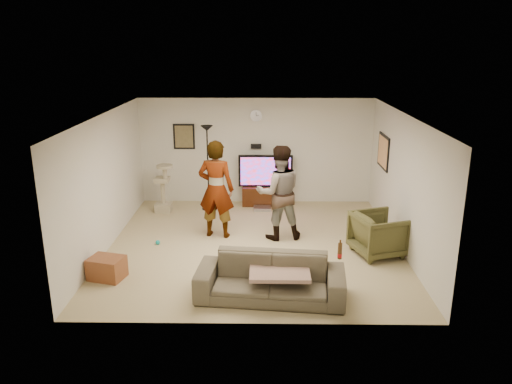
{
  "coord_description": "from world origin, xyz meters",
  "views": [
    {
      "loc": [
        0.17,
        -8.82,
        3.77
      ],
      "look_at": [
        0.03,
        0.2,
        1.01
      ],
      "focal_mm": 34.91,
      "sensor_mm": 36.0,
      "label": 1
    }
  ],
  "objects_px": {
    "cat_tree": "(163,188)",
    "armchair": "(379,234)",
    "floor_lamp": "(208,168)",
    "sofa": "(270,278)",
    "beer_bottle": "(340,251)",
    "person_left": "(216,189)",
    "side_table": "(107,268)",
    "tv": "(266,171)",
    "person_right": "(279,193)",
    "tv_stand": "(265,195)"
  },
  "relations": [
    {
      "from": "tv",
      "to": "side_table",
      "type": "xyz_separation_m",
      "value": [
        -2.63,
        -3.91,
        -0.65
      ]
    },
    {
      "from": "person_right",
      "to": "armchair",
      "type": "height_order",
      "value": "person_right"
    },
    {
      "from": "tv_stand",
      "to": "tv",
      "type": "relative_size",
      "value": 0.86
    },
    {
      "from": "person_left",
      "to": "cat_tree",
      "type": "bearing_deg",
      "value": -36.68
    },
    {
      "from": "tv",
      "to": "armchair",
      "type": "bearing_deg",
      "value": -54.52
    },
    {
      "from": "tv_stand",
      "to": "side_table",
      "type": "height_order",
      "value": "tv_stand"
    },
    {
      "from": "floor_lamp",
      "to": "side_table",
      "type": "xyz_separation_m",
      "value": [
        -1.31,
        -3.56,
        -0.79
      ]
    },
    {
      "from": "tv_stand",
      "to": "sofa",
      "type": "relative_size",
      "value": 0.49
    },
    {
      "from": "sofa",
      "to": "armchair",
      "type": "height_order",
      "value": "armchair"
    },
    {
      "from": "floor_lamp",
      "to": "sofa",
      "type": "distance_m",
      "value": 4.43
    },
    {
      "from": "tv",
      "to": "side_table",
      "type": "bearing_deg",
      "value": -123.89
    },
    {
      "from": "side_table",
      "to": "person_right",
      "type": "bearing_deg",
      "value": 32.38
    },
    {
      "from": "person_right",
      "to": "sofa",
      "type": "bearing_deg",
      "value": 75.81
    },
    {
      "from": "tv",
      "to": "side_table",
      "type": "height_order",
      "value": "tv"
    },
    {
      "from": "floor_lamp",
      "to": "cat_tree",
      "type": "height_order",
      "value": "floor_lamp"
    },
    {
      "from": "person_left",
      "to": "sofa",
      "type": "xyz_separation_m",
      "value": [
        1.04,
        -2.5,
        -0.65
      ]
    },
    {
      "from": "cat_tree",
      "to": "sofa",
      "type": "relative_size",
      "value": 0.5
    },
    {
      "from": "tv",
      "to": "person_left",
      "type": "distance_m",
      "value": 2.24
    },
    {
      "from": "floor_lamp",
      "to": "person_right",
      "type": "xyz_separation_m",
      "value": [
        1.57,
        -1.73,
        -0.04
      ]
    },
    {
      "from": "tv",
      "to": "side_table",
      "type": "distance_m",
      "value": 4.75
    },
    {
      "from": "cat_tree",
      "to": "tv",
      "type": "bearing_deg",
      "value": 12.87
    },
    {
      "from": "person_left",
      "to": "person_right",
      "type": "xyz_separation_m",
      "value": [
        1.23,
        -0.08,
        -0.04
      ]
    },
    {
      "from": "sofa",
      "to": "beer_bottle",
      "type": "height_order",
      "value": "beer_bottle"
    },
    {
      "from": "cat_tree",
      "to": "beer_bottle",
      "type": "distance_m",
      "value": 5.26
    },
    {
      "from": "cat_tree",
      "to": "floor_lamp",
      "type": "bearing_deg",
      "value": 10.1
    },
    {
      "from": "floor_lamp",
      "to": "armchair",
      "type": "height_order",
      "value": "floor_lamp"
    },
    {
      "from": "side_table",
      "to": "armchair",
      "type": "bearing_deg",
      "value": 12.46
    },
    {
      "from": "cat_tree",
      "to": "armchair",
      "type": "bearing_deg",
      "value": -28.07
    },
    {
      "from": "floor_lamp",
      "to": "beer_bottle",
      "type": "relative_size",
      "value": 7.82
    },
    {
      "from": "person_right",
      "to": "sofa",
      "type": "distance_m",
      "value": 2.51
    },
    {
      "from": "person_right",
      "to": "side_table",
      "type": "distance_m",
      "value": 3.49
    },
    {
      "from": "tv",
      "to": "armchair",
      "type": "distance_m",
      "value": 3.56
    },
    {
      "from": "floor_lamp",
      "to": "armchair",
      "type": "relative_size",
      "value": 2.26
    },
    {
      "from": "person_right",
      "to": "armchair",
      "type": "distance_m",
      "value": 2.04
    },
    {
      "from": "person_right",
      "to": "side_table",
      "type": "xyz_separation_m",
      "value": [
        -2.88,
        -1.82,
        -0.75
      ]
    },
    {
      "from": "tv_stand",
      "to": "cat_tree",
      "type": "bearing_deg",
      "value": -167.13
    },
    {
      "from": "armchair",
      "to": "side_table",
      "type": "relative_size",
      "value": 1.57
    },
    {
      "from": "tv",
      "to": "beer_bottle",
      "type": "bearing_deg",
      "value": -76.45
    },
    {
      "from": "tv",
      "to": "sofa",
      "type": "relative_size",
      "value": 0.57
    },
    {
      "from": "beer_bottle",
      "to": "side_table",
      "type": "relative_size",
      "value": 0.45
    },
    {
      "from": "tv_stand",
      "to": "beer_bottle",
      "type": "xyz_separation_m",
      "value": [
        1.09,
        -4.51,
        0.55
      ]
    },
    {
      "from": "floor_lamp",
      "to": "beer_bottle",
      "type": "distance_m",
      "value": 4.81
    },
    {
      "from": "cat_tree",
      "to": "beer_bottle",
      "type": "relative_size",
      "value": 4.45
    },
    {
      "from": "cat_tree",
      "to": "armchair",
      "type": "distance_m",
      "value": 4.98
    },
    {
      "from": "sofa",
      "to": "beer_bottle",
      "type": "relative_size",
      "value": 8.94
    },
    {
      "from": "tv",
      "to": "sofa",
      "type": "xyz_separation_m",
      "value": [
        0.06,
        -4.51,
        -0.51
      ]
    },
    {
      "from": "person_left",
      "to": "side_table",
      "type": "bearing_deg",
      "value": 59.6
    },
    {
      "from": "beer_bottle",
      "to": "side_table",
      "type": "xyz_separation_m",
      "value": [
        -3.71,
        0.6,
        -0.59
      ]
    },
    {
      "from": "side_table",
      "to": "sofa",
      "type": "bearing_deg",
      "value": -12.64
    },
    {
      "from": "tv",
      "to": "floor_lamp",
      "type": "height_order",
      "value": "floor_lamp"
    }
  ]
}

